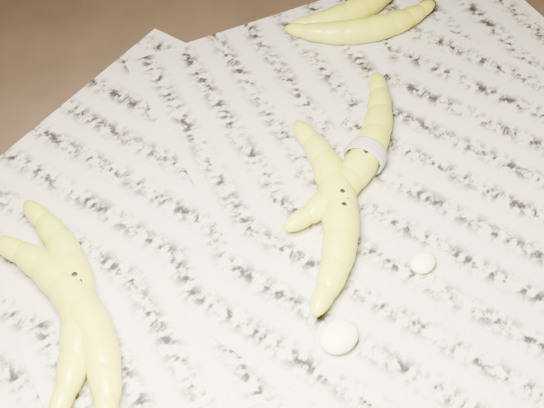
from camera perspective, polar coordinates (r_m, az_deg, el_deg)
ground at (r=0.83m, az=0.16°, el=-1.41°), size 3.00×3.00×0.00m
newspaper_patch at (r=0.82m, az=3.90°, el=-1.64°), size 0.90×0.70×0.01m
banana_left_a at (r=0.77m, az=-14.53°, el=-6.30°), size 0.14×0.23×0.04m
banana_left_b at (r=0.76m, az=-14.21°, el=-7.53°), size 0.08×0.21×0.04m
banana_center at (r=0.81m, az=5.14°, el=-0.19°), size 0.18×0.22×0.04m
banana_taped at (r=0.86m, az=7.07°, el=3.74°), size 0.23×0.16×0.04m
banana_upper_a at (r=1.03m, az=7.24°, el=13.06°), size 0.18×0.12×0.03m
banana_upper_b at (r=1.07m, az=6.86°, el=14.67°), size 0.17×0.06×0.03m
measuring_tape at (r=0.86m, az=7.07°, el=3.74°), size 0.02×0.05×0.05m
flesh_chunk_a at (r=0.74m, az=5.08°, el=-9.78°), size 0.04×0.03×0.02m
flesh_chunk_b at (r=0.74m, az=5.54°, el=-9.71°), size 0.03×0.02×0.02m
flesh_chunk_c at (r=0.80m, az=11.35°, el=-4.19°), size 0.03×0.02×0.02m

